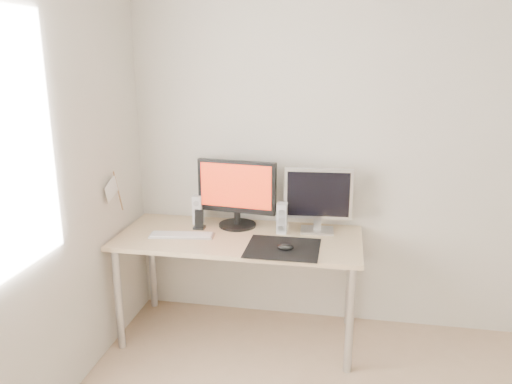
{
  "coord_description": "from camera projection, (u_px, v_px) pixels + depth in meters",
  "views": [
    {
      "loc": [
        -0.27,
        -1.64,
        1.88
      ],
      "look_at": [
        -0.83,
        1.48,
        1.01
      ],
      "focal_mm": 35.0,
      "sensor_mm": 36.0,
      "label": 1
    }
  ],
  "objects": [
    {
      "name": "pennant",
      "position": [
        114.0,
        189.0,
        3.2
      ],
      "size": [
        0.01,
        0.23,
        0.29
      ],
      "color": "#A57F54",
      "rests_on": "wall_left"
    },
    {
      "name": "speaker_right",
      "position": [
        282.0,
        218.0,
        3.32
      ],
      "size": [
        0.07,
        0.08,
        0.21
      ],
      "color": "silver",
      "rests_on": "desk"
    },
    {
      "name": "mousepad",
      "position": [
        283.0,
        248.0,
        3.08
      ],
      "size": [
        0.45,
        0.4,
        0.0
      ],
      "primitive_type": "cube",
      "color": "black",
      "rests_on": "desk"
    },
    {
      "name": "desk",
      "position": [
        239.0,
        247.0,
        3.31
      ],
      "size": [
        1.6,
        0.7,
        0.73
      ],
      "color": "#D1B587",
      "rests_on": "ground"
    },
    {
      "name": "keyboard",
      "position": [
        182.0,
        235.0,
        3.28
      ],
      "size": [
        0.43,
        0.17,
        0.02
      ],
      "color": "#B3B3B5",
      "rests_on": "desk"
    },
    {
      "name": "speaker_left",
      "position": [
        198.0,
        210.0,
        3.5
      ],
      "size": [
        0.07,
        0.08,
        0.21
      ],
      "color": "white",
      "rests_on": "desk"
    },
    {
      "name": "mouse",
      "position": [
        286.0,
        247.0,
        3.04
      ],
      "size": [
        0.1,
        0.06,
        0.04
      ],
      "primitive_type": "ellipsoid",
      "color": "black",
      "rests_on": "mousepad"
    },
    {
      "name": "second_monitor",
      "position": [
        318.0,
        197.0,
        3.31
      ],
      "size": [
        0.45,
        0.17,
        0.43
      ],
      "color": "silver",
      "rests_on": "desk"
    },
    {
      "name": "phone_dock",
      "position": [
        199.0,
        223.0,
        3.41
      ],
      "size": [
        0.08,
        0.06,
        0.13
      ],
      "color": "black",
      "rests_on": "desk"
    },
    {
      "name": "wall_back",
      "position": [
        385.0,
        153.0,
        3.34
      ],
      "size": [
        3.5,
        0.0,
        3.5
      ],
      "primitive_type": "plane",
      "rotation": [
        1.57,
        0.0,
        0.0
      ],
      "color": "silver",
      "rests_on": "ground"
    },
    {
      "name": "main_monitor",
      "position": [
        237.0,
        191.0,
        3.4
      ],
      "size": [
        0.55,
        0.29,
        0.47
      ],
      "color": "black",
      "rests_on": "desk"
    }
  ]
}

